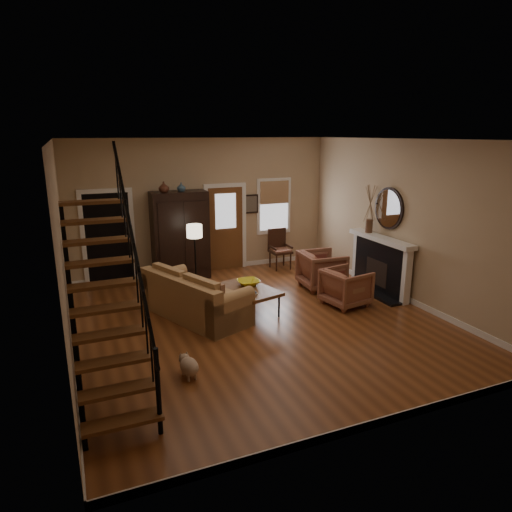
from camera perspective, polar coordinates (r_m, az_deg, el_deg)
name	(u,v)px	position (r m, az deg, el deg)	size (l,w,h in m)	color
room	(208,227)	(9.64, -5.97, 3.68)	(7.00, 7.33, 3.30)	brown
staircase	(103,276)	(6.27, -18.61, -2.42)	(0.94, 2.80, 3.20)	brown
fireplace	(382,259)	(10.34, 15.45, -0.38)	(0.33, 1.95, 2.30)	black
armoire	(180,236)	(10.98, -9.45, 2.53)	(1.30, 0.60, 2.10)	black
vase_a	(164,187)	(10.62, -11.45, 8.44)	(0.24, 0.24, 0.25)	#4C2619
vase_b	(181,187)	(10.70, -9.33, 8.49)	(0.20, 0.20, 0.21)	#334C60
sofa	(195,295)	(8.77, -7.59, -4.91)	(0.97, 2.25, 0.84)	#AD804E
coffee_table	(249,300)	(8.98, -0.89, -5.48)	(0.75, 1.29, 0.49)	brown
bowl	(248,283)	(9.02, -0.95, -3.34)	(0.44, 0.44, 0.11)	yellow
books	(249,292)	(8.58, -0.89, -4.51)	(0.24, 0.32, 0.06)	beige
armchair_left	(346,287)	(9.45, 11.18, -3.85)	(0.81, 0.83, 0.76)	brown
armchair_right	(322,270)	(10.39, 8.22, -1.72)	(0.90, 0.92, 0.84)	brown
floor_lamp	(195,258)	(10.15, -7.59, -0.22)	(0.34, 0.34, 1.49)	black
side_chair	(280,249)	(11.75, 3.06, 0.84)	(0.54, 0.54, 1.02)	#331B10
dog	(189,368)	(6.79, -8.34, -13.65)	(0.25, 0.42, 0.31)	tan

